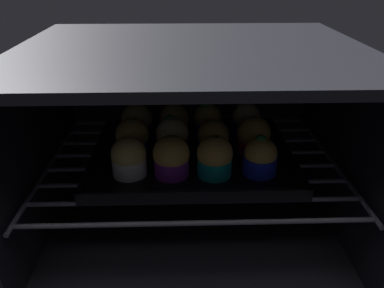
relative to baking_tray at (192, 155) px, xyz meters
The scene contains 15 objects.
oven_cavity 4.77cm from the baking_tray, 90.00° to the left, with size 59.00×47.00×37.00cm.
oven_rack 1.09cm from the baking_tray, 90.00° to the right, with size 54.80×42.00×0.80cm.
baking_tray is the anchor object (origin of this frame).
muffin_row0_col0 13.65cm from the baking_tray, 146.26° to the right, with size 6.01×6.01×6.87cm.
muffin_row0_col1 9.42cm from the baking_tray, 115.64° to the right, with size 6.26×6.26×7.24cm.
muffin_row0_col2 9.57cm from the baking_tray, 65.62° to the right, with size 6.11×6.11×7.22cm.
muffin_row0_col3 14.11cm from the baking_tray, 33.02° to the right, with size 5.89×5.89×7.03cm.
muffin_row1_col0 11.79cm from the baking_tray, behind, with size 6.22×6.22×7.16cm.
muffin_row1_col1 5.38cm from the baking_tray, behind, with size 6.17×6.17×7.50cm.
muffin_row1_col2 5.39cm from the baking_tray, ahead, with size 5.95×5.95×6.84cm.
muffin_row1_col3 12.24cm from the baking_tray, ahead, with size 6.32×6.32×7.25cm.
muffin_row2_col0 13.82cm from the baking_tray, 146.44° to the left, with size 6.34×6.34×7.33cm.
muffin_row2_col1 8.84cm from the baking_tray, 115.52° to the left, with size 5.97×5.97×7.12cm.
muffin_row2_col2 9.18cm from the baking_tray, 65.77° to the left, with size 5.89×5.89×7.81cm.
muffin_row2_col3 14.35cm from the baking_tray, 33.99° to the left, with size 5.89×5.89×7.15cm.
Camera 1 is at (-1.93, -41.04, 48.93)cm, focal length 34.96 mm.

